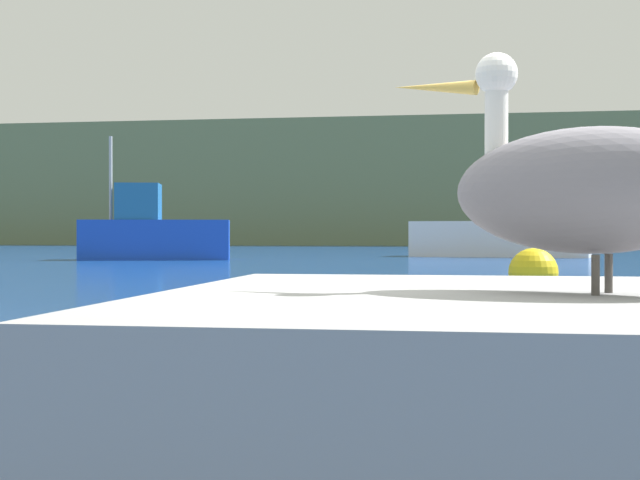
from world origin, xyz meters
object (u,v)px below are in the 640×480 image
at_px(pelican, 585,187).
at_px(fishing_boat_blue, 152,232).
at_px(mooring_buoy, 533,273).
at_px(fishing_boat_white, 504,235).

xyz_separation_m(pelican, fishing_boat_blue, (-11.70, 27.97, -0.15)).
bearing_deg(mooring_buoy, pelican, -92.82).
bearing_deg(fishing_boat_blue, fishing_boat_white, -168.32).
height_order(fishing_boat_white, mooring_buoy, fishing_boat_white).
bearing_deg(fishing_boat_white, fishing_boat_blue, -143.83).
relative_size(fishing_boat_blue, fishing_boat_white, 0.76).
distance_m(pelican, fishing_boat_white, 33.95).
bearing_deg(fishing_boat_blue, mooring_buoy, 111.29).
xyz_separation_m(fishing_boat_blue, mooring_buoy, (12.22, -17.50, -0.61)).
bearing_deg(mooring_buoy, fishing_boat_blue, 124.92).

